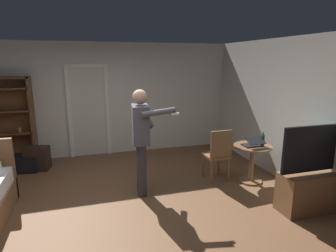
# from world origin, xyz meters

# --- Properties ---
(ground_plane) EXTENTS (7.04, 7.04, 0.00)m
(ground_plane) POSITION_xyz_m (0.00, 0.00, 0.00)
(ground_plane) COLOR brown
(wall_back) EXTENTS (6.64, 0.12, 2.61)m
(wall_back) POSITION_xyz_m (0.00, 2.75, 1.30)
(wall_back) COLOR beige
(wall_back) RESTS_ON ground_plane
(wall_right) EXTENTS (0.12, 5.63, 2.61)m
(wall_right) POSITION_xyz_m (3.26, 0.00, 1.30)
(wall_right) COLOR beige
(wall_right) RESTS_ON ground_plane
(doorway_frame) EXTENTS (0.93, 0.08, 2.13)m
(doorway_frame) POSITION_xyz_m (-0.20, 2.67, 1.22)
(doorway_frame) COLOR white
(doorway_frame) RESTS_ON ground_plane
(bookshelf) EXTENTS (1.04, 0.32, 1.88)m
(bookshelf) POSITION_xyz_m (-1.86, 2.53, 1.02)
(bookshelf) COLOR brown
(bookshelf) RESTS_ON ground_plane
(tv_flatscreen) EXTENTS (1.17, 0.40, 1.32)m
(tv_flatscreen) POSITION_xyz_m (2.90, -0.87, 0.40)
(tv_flatscreen) COLOR brown
(tv_flatscreen) RESTS_ON ground_plane
(side_table) EXTENTS (0.69, 0.69, 0.70)m
(side_table) POSITION_xyz_m (2.59, 0.26, 0.48)
(side_table) COLOR brown
(side_table) RESTS_ON ground_plane
(laptop) EXTENTS (0.33, 0.33, 0.17)m
(laptop) POSITION_xyz_m (2.56, 0.22, 0.75)
(laptop) COLOR black
(laptop) RESTS_ON side_table
(bottle_on_table) EXTENTS (0.06, 0.06, 0.25)m
(bottle_on_table) POSITION_xyz_m (2.73, 0.18, 0.81)
(bottle_on_table) COLOR #183E2F
(bottle_on_table) RESTS_ON side_table
(wooden_chair) EXTENTS (0.44, 0.44, 0.99)m
(wooden_chair) POSITION_xyz_m (2.01, 0.48, 0.54)
(wooden_chair) COLOR brown
(wooden_chair) RESTS_ON ground_plane
(person_blue_shirt) EXTENTS (0.70, 0.64, 1.76)m
(person_blue_shirt) POSITION_xyz_m (0.58, 0.40, 1.03)
(person_blue_shirt) COLOR #333338
(person_blue_shirt) RESTS_ON ground_plane
(suitcase_dark) EXTENTS (0.51, 0.40, 0.48)m
(suitcase_dark) POSITION_xyz_m (-1.29, 2.04, 0.24)
(suitcase_dark) COLOR black
(suitcase_dark) RESTS_ON ground_plane
(suitcase_small) EXTENTS (0.64, 0.44, 0.33)m
(suitcase_small) POSITION_xyz_m (-1.57, 2.02, 0.17)
(suitcase_small) COLOR black
(suitcase_small) RESTS_ON ground_plane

